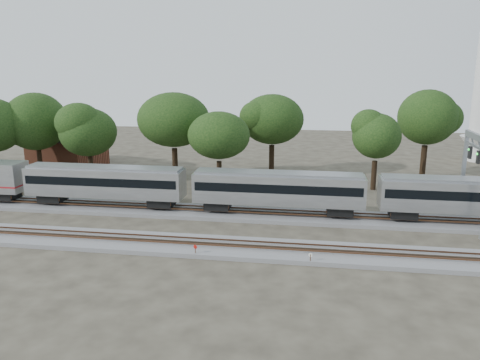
# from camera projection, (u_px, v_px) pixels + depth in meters

# --- Properties ---
(ground) EXTENTS (160.00, 160.00, 0.00)m
(ground) POSITION_uv_depth(u_px,v_px,m) (187.00, 232.00, 46.71)
(ground) COLOR #383328
(ground) RESTS_ON ground
(track_far) EXTENTS (160.00, 5.00, 0.73)m
(track_far) POSITION_uv_depth(u_px,v_px,m) (201.00, 212.00, 52.42)
(track_far) COLOR slate
(track_far) RESTS_ON ground
(track_near) EXTENTS (160.00, 5.00, 0.73)m
(track_near) POSITION_uv_depth(u_px,v_px,m) (176.00, 244.00, 42.82)
(track_near) COLOR slate
(track_near) RESTS_ON ground
(train) EXTENTS (114.98, 3.29, 4.85)m
(train) POSITION_uv_depth(u_px,v_px,m) (374.00, 191.00, 48.93)
(train) COLOR silver
(train) RESTS_ON ground
(switch_stand_red) EXTENTS (0.35, 0.19, 1.16)m
(switch_stand_red) POSITION_uv_depth(u_px,v_px,m) (195.00, 249.00, 40.26)
(switch_stand_red) COLOR #512D19
(switch_stand_red) RESTS_ON ground
(switch_stand_white) EXTENTS (0.34, 0.10, 1.09)m
(switch_stand_white) POSITION_uv_depth(u_px,v_px,m) (310.00, 257.00, 38.68)
(switch_stand_white) COLOR #512D19
(switch_stand_white) RESTS_ON ground
(switch_lever) EXTENTS (0.56, 0.41, 0.30)m
(switch_lever) POSITION_uv_depth(u_px,v_px,m) (251.00, 259.00, 39.82)
(switch_lever) COLOR #512D19
(switch_lever) RESTS_ON ground
(signal_gantry) EXTENTS (0.66, 7.83, 9.53)m
(signal_gantry) POSITION_uv_depth(u_px,v_px,m) (477.00, 161.00, 46.63)
(signal_gantry) COLOR gray
(signal_gantry) RESTS_ON ground
(brick_building) EXTENTS (12.72, 10.28, 5.39)m
(brick_building) POSITION_uv_depth(u_px,v_px,m) (67.00, 149.00, 77.67)
(brick_building) COLOR brown
(brick_building) RESTS_ON ground
(tree_1) EXTENTS (8.24, 8.24, 11.62)m
(tree_1) POSITION_uv_depth(u_px,v_px,m) (36.00, 122.00, 69.64)
(tree_1) COLOR black
(tree_1) RESTS_ON ground
(tree_2) EXTENTS (7.09, 7.09, 9.99)m
(tree_2) POSITION_uv_depth(u_px,v_px,m) (88.00, 132.00, 66.56)
(tree_2) COLOR black
(tree_2) RESTS_ON ground
(tree_3) EXTENTS (8.96, 8.96, 12.63)m
(tree_3) POSITION_uv_depth(u_px,v_px,m) (174.00, 120.00, 65.58)
(tree_3) COLOR black
(tree_3) RESTS_ON ground
(tree_4) EXTENTS (7.54, 7.54, 10.63)m
(tree_4) POSITION_uv_depth(u_px,v_px,m) (219.00, 135.00, 60.44)
(tree_4) COLOR black
(tree_4) RESTS_ON ground
(tree_5) EXTENTS (8.56, 8.56, 12.07)m
(tree_5) POSITION_uv_depth(u_px,v_px,m) (272.00, 119.00, 69.64)
(tree_5) COLOR black
(tree_5) RESTS_ON ground
(tree_6) EXTENTS (7.36, 7.36, 10.38)m
(tree_6) POSITION_uv_depth(u_px,v_px,m) (377.00, 136.00, 61.14)
(tree_6) COLOR black
(tree_6) RESTS_ON ground
(tree_7) EXTENTS (9.10, 9.10, 12.83)m
(tree_7) POSITION_uv_depth(u_px,v_px,m) (427.00, 117.00, 67.48)
(tree_7) COLOR black
(tree_7) RESTS_ON ground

